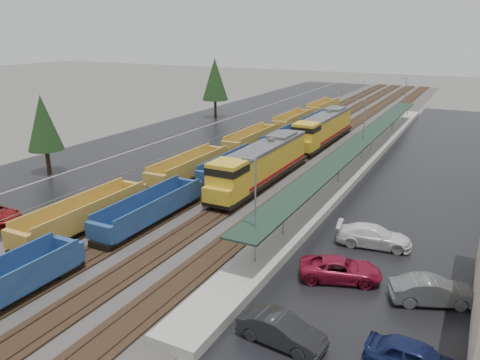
{
  "coord_description": "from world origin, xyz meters",
  "views": [
    {
      "loc": [
        21.95,
        -6.02,
        15.84
      ],
      "look_at": [
        2.03,
        32.12,
        2.0
      ],
      "focal_mm": 35.0,
      "sensor_mm": 36.0,
      "label": 1
    }
  ],
  "objects_px": {
    "well_string_yellow": "(190,169)",
    "parked_car_east_d": "(416,359)",
    "parked_car_east_b": "(340,269)",
    "parked_car_east_e": "(433,291)",
    "locomotive_trail": "(323,129)",
    "well_string_blue": "(198,186)",
    "parked_car_east_c": "(374,236)",
    "parked_car_east_a": "(281,331)",
    "locomotive_lead": "(260,164)"
  },
  "relations": [
    {
      "from": "locomotive_trail",
      "to": "parked_car_east_e",
      "type": "distance_m",
      "value": 41.0
    },
    {
      "from": "parked_car_east_a",
      "to": "parked_car_east_c",
      "type": "relative_size",
      "value": 0.85
    },
    {
      "from": "well_string_yellow",
      "to": "parked_car_east_b",
      "type": "xyz_separation_m",
      "value": [
        21.06,
        -14.0,
        -0.43
      ]
    },
    {
      "from": "locomotive_lead",
      "to": "well_string_blue",
      "type": "relative_size",
      "value": 0.23
    },
    {
      "from": "parked_car_east_e",
      "to": "parked_car_east_d",
      "type": "bearing_deg",
      "value": 157.44
    },
    {
      "from": "locomotive_lead",
      "to": "parked_car_east_c",
      "type": "height_order",
      "value": "locomotive_lead"
    },
    {
      "from": "parked_car_east_b",
      "to": "parked_car_east_d",
      "type": "relative_size",
      "value": 1.11
    },
    {
      "from": "well_string_blue",
      "to": "parked_car_east_d",
      "type": "distance_m",
      "value": 28.13
    },
    {
      "from": "locomotive_lead",
      "to": "parked_car_east_d",
      "type": "distance_m",
      "value": 29.18
    },
    {
      "from": "locomotive_lead",
      "to": "parked_car_east_b",
      "type": "distance_m",
      "value": 20.1
    },
    {
      "from": "well_string_yellow",
      "to": "parked_car_east_d",
      "type": "relative_size",
      "value": 22.39
    },
    {
      "from": "locomotive_trail",
      "to": "parked_car_east_b",
      "type": "bearing_deg",
      "value": -70.16
    },
    {
      "from": "locomotive_trail",
      "to": "parked_car_east_c",
      "type": "bearing_deg",
      "value": -65.17
    },
    {
      "from": "well_string_blue",
      "to": "parked_car_east_d",
      "type": "bearing_deg",
      "value": -35.92
    },
    {
      "from": "well_string_blue",
      "to": "parked_car_east_d",
      "type": "height_order",
      "value": "well_string_blue"
    },
    {
      "from": "parked_car_east_e",
      "to": "parked_car_east_a",
      "type": "bearing_deg",
      "value": 117.18
    },
    {
      "from": "parked_car_east_c",
      "to": "well_string_yellow",
      "type": "bearing_deg",
      "value": 61.39
    },
    {
      "from": "parked_car_east_a",
      "to": "parked_car_east_e",
      "type": "bearing_deg",
      "value": -34.76
    },
    {
      "from": "parked_car_east_c",
      "to": "locomotive_trail",
      "type": "bearing_deg",
      "value": 15.95
    },
    {
      "from": "well_string_yellow",
      "to": "well_string_blue",
      "type": "relative_size",
      "value": 1.23
    },
    {
      "from": "locomotive_trail",
      "to": "parked_car_east_a",
      "type": "height_order",
      "value": "locomotive_trail"
    },
    {
      "from": "parked_car_east_b",
      "to": "parked_car_east_c",
      "type": "relative_size",
      "value": 0.96
    },
    {
      "from": "locomotive_trail",
      "to": "parked_car_east_d",
      "type": "relative_size",
      "value": 4.13
    },
    {
      "from": "parked_car_east_d",
      "to": "parked_car_east_b",
      "type": "bearing_deg",
      "value": 42.31
    },
    {
      "from": "well_string_yellow",
      "to": "well_string_blue",
      "type": "height_order",
      "value": "well_string_yellow"
    },
    {
      "from": "locomotive_lead",
      "to": "locomotive_trail",
      "type": "xyz_separation_m",
      "value": [
        0.0,
        21.0,
        0.0
      ]
    },
    {
      "from": "locomotive_trail",
      "to": "parked_car_east_d",
      "type": "distance_m",
      "value": 47.21
    },
    {
      "from": "locomotive_trail",
      "to": "parked_car_east_c",
      "type": "height_order",
      "value": "locomotive_trail"
    },
    {
      "from": "well_string_yellow",
      "to": "parked_car_east_e",
      "type": "xyz_separation_m",
      "value": [
        26.8,
        -14.22,
        -0.35
      ]
    },
    {
      "from": "locomotive_lead",
      "to": "well_string_yellow",
      "type": "relative_size",
      "value": 0.18
    },
    {
      "from": "well_string_yellow",
      "to": "parked_car_east_e",
      "type": "relative_size",
      "value": 21.58
    },
    {
      "from": "locomotive_lead",
      "to": "parked_car_east_a",
      "type": "relative_size",
      "value": 4.16
    },
    {
      "from": "locomotive_lead",
      "to": "locomotive_trail",
      "type": "relative_size",
      "value": 1.0
    },
    {
      "from": "locomotive_lead",
      "to": "parked_car_east_e",
      "type": "distance_m",
      "value": 24.36
    },
    {
      "from": "parked_car_east_b",
      "to": "parked_car_east_c",
      "type": "distance_m",
      "value": 6.2
    },
    {
      "from": "locomotive_trail",
      "to": "parked_car_east_d",
      "type": "xyz_separation_m",
      "value": [
        18.78,
        -43.29,
        -1.58
      ]
    },
    {
      "from": "locomotive_lead",
      "to": "parked_car_east_d",
      "type": "xyz_separation_m",
      "value": [
        18.78,
        -22.29,
        -1.58
      ]
    },
    {
      "from": "parked_car_east_b",
      "to": "parked_car_east_e",
      "type": "relative_size",
      "value": 1.07
    },
    {
      "from": "locomotive_lead",
      "to": "parked_car_east_c",
      "type": "bearing_deg",
      "value": -33.05
    },
    {
      "from": "parked_car_east_d",
      "to": "parked_car_east_c",
      "type": "bearing_deg",
      "value": 23.68
    },
    {
      "from": "parked_car_east_b",
      "to": "well_string_blue",
      "type": "bearing_deg",
      "value": 42.23
    },
    {
      "from": "parked_car_east_a",
      "to": "parked_car_east_b",
      "type": "distance_m",
      "value": 8.03
    },
    {
      "from": "well_string_yellow",
      "to": "locomotive_trail",
      "type": "bearing_deg",
      "value": 70.17
    },
    {
      "from": "parked_car_east_b",
      "to": "parked_car_east_e",
      "type": "xyz_separation_m",
      "value": [
        5.74,
        -0.22,
        0.08
      ]
    },
    {
      "from": "well_string_blue",
      "to": "locomotive_lead",
      "type": "bearing_deg",
      "value": 55.34
    },
    {
      "from": "locomotive_trail",
      "to": "parked_car_east_c",
      "type": "xyz_separation_m",
      "value": [
        13.9,
        -30.04,
        -1.59
      ]
    },
    {
      "from": "well_string_blue",
      "to": "parked_car_east_b",
      "type": "height_order",
      "value": "well_string_blue"
    },
    {
      "from": "parked_car_east_b",
      "to": "parked_car_east_d",
      "type": "height_order",
      "value": "parked_car_east_d"
    },
    {
      "from": "parked_car_east_b",
      "to": "parked_car_east_c",
      "type": "bearing_deg",
      "value": -26.69
    },
    {
      "from": "locomotive_lead",
      "to": "parked_car_east_b",
      "type": "xyz_separation_m",
      "value": [
        13.06,
        -15.19,
        -1.66
      ]
    }
  ]
}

